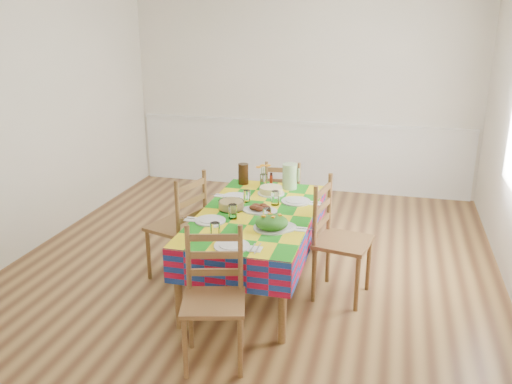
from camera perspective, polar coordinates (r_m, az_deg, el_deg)
room at (r=4.73m, az=-0.38°, el=7.08°), size 4.58×5.08×2.78m
wainscot at (r=7.29m, az=4.67°, el=4.10°), size 4.41×0.06×0.92m
dining_table at (r=4.58m, az=0.06°, el=-3.02°), size 0.94×1.75×0.68m
setting_near_head at (r=3.94m, az=-3.13°, el=-5.10°), size 0.42×0.28×0.12m
setting_left_near at (r=4.38m, az=-4.05°, el=-2.66°), size 0.45×0.27×0.12m
setting_left_far at (r=4.88m, az=-1.85°, el=-0.43°), size 0.40×0.24×0.11m
setting_right_near at (r=4.27m, az=2.24°, el=-3.23°), size 0.43×0.25×0.11m
setting_right_far at (r=4.77m, az=3.51°, el=-0.86°), size 0.49×0.28×0.12m
meat_platter at (r=4.57m, az=0.39°, el=-1.76°), size 0.30×0.22×0.06m
salad_platter at (r=4.20m, az=1.66°, el=-3.28°), size 0.29×0.29×0.12m
pasta_bowl at (r=4.61m, az=-2.62°, el=-1.38°), size 0.22×0.22×0.08m
cake at (r=5.00m, az=1.59°, el=0.15°), size 0.25×0.25×0.07m
serving_utensils at (r=4.42m, az=1.69°, el=-2.77°), size 0.12×0.27×0.01m
flower_vase at (r=5.20m, az=0.79°, el=1.61°), size 0.14×0.12×0.23m
hot_sauce at (r=5.24m, az=1.60°, el=1.36°), size 0.03×0.03×0.13m
green_pitcher at (r=5.14m, az=3.58°, el=1.66°), size 0.14×0.14×0.24m
tea_pitcher at (r=5.28m, az=-1.34°, el=1.92°), size 0.10×0.10×0.20m
name_card at (r=3.80m, az=-3.40°, el=-6.35°), size 0.07×0.02×0.02m
chair_near at (r=3.69m, az=-4.46°, el=-11.14°), size 0.50×0.49×0.94m
chair_far at (r=5.65m, az=2.89°, el=-0.80°), size 0.42×0.40×0.86m
chair_left at (r=4.82m, az=-8.00°, el=-3.66°), size 0.53×0.54×0.98m
chair_right at (r=4.52m, az=8.62°, el=-5.09°), size 0.49×0.51×1.00m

